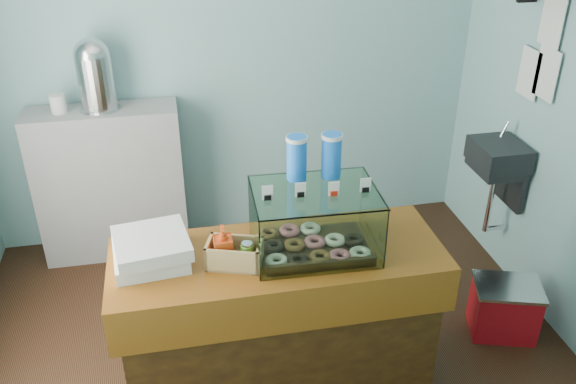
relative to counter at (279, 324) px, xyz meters
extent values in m
plane|color=black|center=(0.00, 0.25, -0.46)|extent=(3.50, 3.50, 0.00)
cube|color=#7EB3B8|center=(0.00, 1.75, 0.94)|extent=(3.50, 0.04, 2.80)
cube|color=#7EB3B8|center=(0.00, -1.25, 0.94)|extent=(3.50, 0.04, 2.80)
cube|color=black|center=(1.58, 0.80, 0.44)|extent=(0.30, 0.35, 0.15)
cube|color=black|center=(1.71, 0.80, 0.24)|extent=(0.04, 0.30, 0.35)
cylinder|color=silver|center=(1.65, 0.90, 0.56)|extent=(0.02, 0.02, 0.12)
cylinder|color=silver|center=(1.58, 0.80, 0.09)|extent=(0.04, 0.04, 0.45)
cube|color=white|center=(1.73, 0.70, 0.99)|extent=(0.01, 0.21, 0.30)
cube|color=white|center=(1.73, 0.87, 0.94)|extent=(0.01, 0.21, 0.30)
cube|color=white|center=(1.73, 0.75, 1.29)|extent=(0.01, 0.21, 0.30)
cube|color=#462A0D|center=(0.00, 0.00, -0.04)|extent=(1.50, 0.56, 0.84)
cube|color=#4F240A|center=(0.00, 0.00, 0.41)|extent=(1.60, 0.60, 0.06)
cube|color=#4F240A|center=(0.00, -0.28, 0.29)|extent=(1.60, 0.04, 0.18)
cube|color=gray|center=(-0.90, 1.57, 0.09)|extent=(1.00, 0.32, 1.10)
cube|color=#331E0F|center=(0.17, 0.00, 0.45)|extent=(0.53, 0.38, 0.02)
torus|color=beige|center=(-0.03, -0.12, 0.48)|extent=(0.10, 0.10, 0.03)
torus|color=black|center=(0.07, -0.12, 0.48)|extent=(0.10, 0.10, 0.03)
torus|color=brown|center=(0.17, -0.12, 0.48)|extent=(0.10, 0.10, 0.03)
torus|color=#E06981|center=(0.27, -0.13, 0.48)|extent=(0.10, 0.10, 0.03)
torus|color=beige|center=(0.37, -0.13, 0.48)|extent=(0.10, 0.10, 0.03)
torus|color=black|center=(-0.02, 0.01, 0.48)|extent=(0.10, 0.10, 0.03)
torus|color=brown|center=(0.08, 0.00, 0.48)|extent=(0.10, 0.10, 0.03)
torus|color=#E06981|center=(0.17, 0.00, 0.48)|extent=(0.10, 0.10, 0.03)
torus|color=beige|center=(0.27, 0.00, 0.48)|extent=(0.10, 0.10, 0.03)
torus|color=black|center=(0.37, -0.01, 0.48)|extent=(0.10, 0.10, 0.03)
torus|color=brown|center=(-0.02, 0.13, 0.48)|extent=(0.10, 0.10, 0.03)
torus|color=#E06981|center=(0.08, 0.13, 0.48)|extent=(0.10, 0.10, 0.03)
torus|color=beige|center=(0.18, 0.12, 0.48)|extent=(0.10, 0.10, 0.03)
cube|color=white|center=(0.17, -0.21, 0.60)|extent=(0.57, 0.03, 0.31)
cube|color=white|center=(0.18, 0.21, 0.60)|extent=(0.57, 0.03, 0.31)
cube|color=white|center=(-0.11, 0.01, 0.60)|extent=(0.02, 0.41, 0.31)
cube|color=white|center=(0.46, -0.01, 0.60)|extent=(0.02, 0.41, 0.31)
cube|color=white|center=(0.17, 0.00, 0.76)|extent=(0.60, 0.45, 0.01)
cube|color=white|center=(-0.05, -0.04, 0.79)|extent=(0.05, 0.01, 0.07)
cube|color=black|center=(-0.05, -0.04, 0.77)|extent=(0.03, 0.02, 0.02)
cube|color=white|center=(0.10, -0.05, 0.79)|extent=(0.05, 0.01, 0.07)
cube|color=black|center=(0.10, -0.05, 0.77)|extent=(0.03, 0.02, 0.02)
cube|color=white|center=(0.25, -0.05, 0.79)|extent=(0.05, 0.01, 0.07)
cube|color=red|center=(0.25, -0.05, 0.77)|extent=(0.03, 0.02, 0.02)
cube|color=white|center=(0.40, -0.06, 0.79)|extent=(0.05, 0.01, 0.07)
cube|color=black|center=(0.40, -0.06, 0.77)|extent=(0.03, 0.02, 0.02)
cylinder|color=blue|center=(0.12, 0.14, 0.87)|extent=(0.09, 0.09, 0.22)
cylinder|color=silver|center=(0.12, 0.14, 0.97)|extent=(0.10, 0.10, 0.02)
cylinder|color=blue|center=(0.28, 0.13, 0.87)|extent=(0.09, 0.09, 0.22)
cylinder|color=silver|center=(0.28, 0.13, 0.97)|extent=(0.10, 0.10, 0.02)
cube|color=tan|center=(-0.21, -0.05, 0.45)|extent=(0.28, 0.22, 0.01)
cube|color=tan|center=(-0.24, -0.11, 0.50)|extent=(0.24, 0.09, 0.12)
cube|color=tan|center=(-0.19, 0.02, 0.50)|extent=(0.24, 0.09, 0.12)
cube|color=tan|center=(-0.33, -0.01, 0.50)|extent=(0.06, 0.15, 0.12)
cube|color=tan|center=(-0.10, -0.09, 0.50)|extent=(0.06, 0.15, 0.12)
imported|color=#C93F12|center=(-0.26, -0.03, 0.55)|extent=(0.11, 0.11, 0.19)
cylinder|color=#4C8624|center=(-0.16, -0.07, 0.50)|extent=(0.06, 0.06, 0.10)
cylinder|color=silver|center=(-0.16, -0.07, 0.56)|extent=(0.05, 0.05, 0.01)
cube|color=silver|center=(-0.60, 0.06, 0.48)|extent=(0.36, 0.36, 0.07)
cube|color=silver|center=(-0.58, 0.05, 0.54)|extent=(0.38, 0.38, 0.07)
cylinder|color=silver|center=(-0.89, 1.58, 0.65)|extent=(0.26, 0.26, 0.01)
cylinder|color=silver|center=(-0.89, 1.58, 0.83)|extent=(0.23, 0.23, 0.35)
sphere|color=silver|center=(-0.89, 1.58, 1.00)|extent=(0.23, 0.23, 0.23)
cube|color=#AC0D16|center=(1.42, 0.19, -0.30)|extent=(0.43, 0.37, 0.32)
cube|color=silver|center=(1.42, 0.19, -0.13)|extent=(0.46, 0.40, 0.02)
camera|label=1|loc=(-0.43, -2.36, 2.10)|focal=38.00mm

